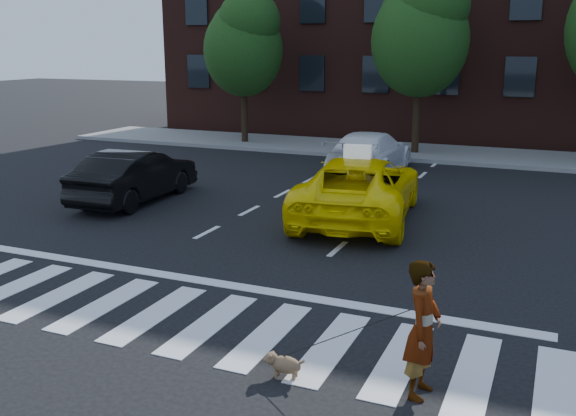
{
  "coord_description": "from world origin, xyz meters",
  "views": [
    {
      "loc": [
        5.76,
        -8.0,
        4.2
      ],
      "look_at": [
        0.93,
        3.28,
        1.1
      ],
      "focal_mm": 40.0,
      "sensor_mm": 36.0,
      "label": 1
    }
  ],
  "objects_px": {
    "black_sedan": "(135,176)",
    "dog": "(283,364)",
    "tree_mid": "(422,28)",
    "woman": "(423,329)",
    "tree_left": "(244,40)",
    "taxi": "(359,188)",
    "white_suv": "(370,153)"
  },
  "relations": [
    {
      "from": "white_suv",
      "to": "dog",
      "type": "xyz_separation_m",
      "value": [
        2.84,
        -13.84,
        -0.53
      ]
    },
    {
      "from": "tree_left",
      "to": "tree_mid",
      "type": "distance_m",
      "value": 7.51
    },
    {
      "from": "tree_mid",
      "to": "black_sedan",
      "type": "distance_m",
      "value": 12.69
    },
    {
      "from": "taxi",
      "to": "white_suv",
      "type": "distance_m",
      "value": 5.96
    },
    {
      "from": "tree_left",
      "to": "white_suv",
      "type": "relative_size",
      "value": 1.31
    },
    {
      "from": "black_sedan",
      "to": "white_suv",
      "type": "bearing_deg",
      "value": -129.9
    },
    {
      "from": "dog",
      "to": "black_sedan",
      "type": "bearing_deg",
      "value": 130.38
    },
    {
      "from": "black_sedan",
      "to": "white_suv",
      "type": "distance_m",
      "value": 8.07
    },
    {
      "from": "black_sedan",
      "to": "tree_mid",
      "type": "bearing_deg",
      "value": -120.29
    },
    {
      "from": "tree_left",
      "to": "taxi",
      "type": "distance_m",
      "value": 13.45
    },
    {
      "from": "woman",
      "to": "white_suv",
      "type": "bearing_deg",
      "value": 23.74
    },
    {
      "from": "black_sedan",
      "to": "dog",
      "type": "height_order",
      "value": "black_sedan"
    },
    {
      "from": "taxi",
      "to": "white_suv",
      "type": "xyz_separation_m",
      "value": [
        -1.39,
        5.79,
        -0.07
      ]
    },
    {
      "from": "taxi",
      "to": "dog",
      "type": "height_order",
      "value": "taxi"
    },
    {
      "from": "taxi",
      "to": "black_sedan",
      "type": "xyz_separation_m",
      "value": [
        -6.26,
        -0.65,
        -0.06
      ]
    },
    {
      "from": "taxi",
      "to": "white_suv",
      "type": "relative_size",
      "value": 1.14
    },
    {
      "from": "black_sedan",
      "to": "white_suv",
      "type": "height_order",
      "value": "black_sedan"
    },
    {
      "from": "tree_mid",
      "to": "white_suv",
      "type": "xyz_separation_m",
      "value": [
        -0.67,
        -4.2,
        -4.13
      ]
    },
    {
      "from": "black_sedan",
      "to": "dog",
      "type": "bearing_deg",
      "value": 133.34
    },
    {
      "from": "tree_mid",
      "to": "woman",
      "type": "distance_m",
      "value": 18.62
    },
    {
      "from": "tree_left",
      "to": "tree_mid",
      "type": "bearing_deg",
      "value": -0.0
    },
    {
      "from": "white_suv",
      "to": "black_sedan",
      "type": "bearing_deg",
      "value": 52.79
    },
    {
      "from": "tree_mid",
      "to": "dog",
      "type": "relative_size",
      "value": 12.34
    },
    {
      "from": "taxi",
      "to": "dog",
      "type": "relative_size",
      "value": 9.8
    },
    {
      "from": "tree_left",
      "to": "dog",
      "type": "height_order",
      "value": "tree_left"
    },
    {
      "from": "white_suv",
      "to": "taxi",
      "type": "bearing_deg",
      "value": 103.38
    },
    {
      "from": "tree_mid",
      "to": "taxi",
      "type": "bearing_deg",
      "value": -85.85
    },
    {
      "from": "white_suv",
      "to": "woman",
      "type": "bearing_deg",
      "value": 108.52
    },
    {
      "from": "tree_left",
      "to": "woman",
      "type": "height_order",
      "value": "tree_left"
    },
    {
      "from": "dog",
      "to": "tree_mid",
      "type": "bearing_deg",
      "value": 91.09
    },
    {
      "from": "dog",
      "to": "woman",
      "type": "bearing_deg",
      "value": 3.51
    },
    {
      "from": "black_sedan",
      "to": "woman",
      "type": "bearing_deg",
      "value": 140.17
    }
  ]
}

